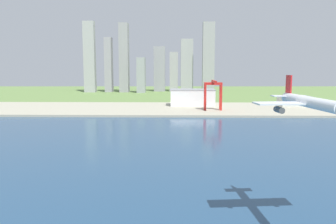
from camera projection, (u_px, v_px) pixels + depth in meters
name	position (u px, v px, depth m)	size (l,w,h in m)	color
ground_plane	(184.00, 141.00, 246.72)	(2400.00, 2400.00, 0.00)	olive
water_bay	(186.00, 164.00, 187.21)	(840.00, 360.00, 0.15)	navy
industrial_pier	(180.00, 109.00, 434.97)	(840.00, 140.00, 2.50)	#A9A48D
airplane_landing	(309.00, 102.00, 104.52)	(32.62, 37.60, 11.27)	white
port_crane_red	(213.00, 89.00, 407.03)	(21.10, 38.45, 35.84)	red
warehouse_main	(192.00, 97.00, 461.16)	(59.59, 32.83, 22.03)	white
warehouse_annex	(294.00, 101.00, 457.37)	(38.89, 28.17, 13.30)	silver
distant_skyline	(149.00, 64.00, 754.24)	(281.55, 78.42, 152.90)	#A2A3A7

